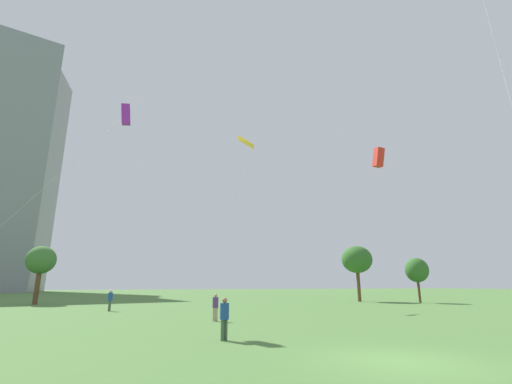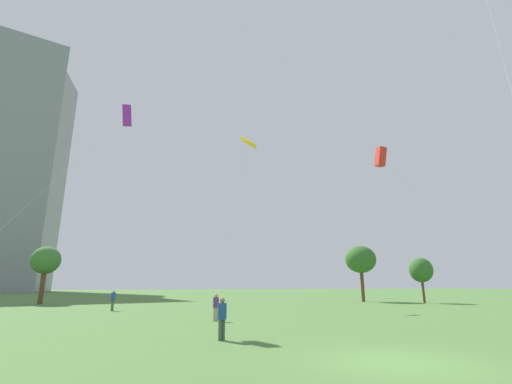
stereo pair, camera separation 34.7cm
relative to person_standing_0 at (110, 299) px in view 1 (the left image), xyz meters
The scene contains 11 objects.
ground 25.52m from the person_standing_0, 67.65° to the right, with size 280.00×280.00×0.00m, color #4C7538.
person_standing_0 is the anchor object (origin of this frame).
person_standing_1 19.03m from the person_standing_0, 72.77° to the right, with size 0.36×0.36×1.64m.
person_standing_3 12.56m from the person_standing_0, 57.51° to the right, with size 0.36×0.36×1.60m.
kite_flying_0 25.48m from the person_standing_0, 22.14° to the right, with size 3.57×9.24×13.56m.
kite_flying_1 15.22m from the person_standing_0, 87.14° to the right, with size 9.52×3.50×14.44m.
kite_flying_2 21.47m from the person_standing_0, 16.88° to the left, with size 4.47×2.62×18.95m.
park_tree_0 15.80m from the person_standing_0, 123.59° to the left, with size 3.10×3.10×6.29m.
park_tree_1 34.22m from the person_standing_0, ahead, with size 2.70×2.70×5.23m.
park_tree_2 30.34m from the person_standing_0, 15.72° to the left, with size 3.90×3.90×6.97m.
distant_highrise_1 97.59m from the person_standing_0, 112.65° to the left, with size 18.63×17.79×67.19m, color #939399.
Camera 1 is at (-7.37, -9.46, 2.19)m, focal length 25.14 mm.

